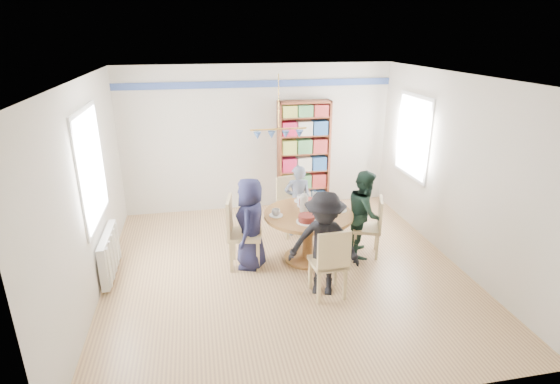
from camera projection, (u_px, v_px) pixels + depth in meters
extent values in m
plane|color=tan|center=(285.00, 270.00, 6.29)|extent=(5.00, 5.00, 0.00)
plane|color=white|center=(286.00, 77.00, 5.36)|extent=(5.00, 5.00, 0.00)
plane|color=beige|center=(258.00, 139.00, 8.13)|extent=(5.00, 0.00, 5.00)
plane|color=beige|center=(349.00, 279.00, 3.53)|extent=(5.00, 0.00, 5.00)
plane|color=beige|center=(87.00, 194.00, 5.37)|extent=(0.00, 5.00, 5.00)
plane|color=beige|center=(456.00, 170.00, 6.28)|extent=(0.00, 5.00, 5.00)
cube|color=#314887|center=(257.00, 84.00, 7.76)|extent=(5.00, 0.02, 0.12)
cube|color=white|center=(91.00, 167.00, 5.57)|extent=(0.03, 1.32, 1.52)
cube|color=white|center=(92.00, 167.00, 5.57)|extent=(0.01, 1.20, 1.40)
cube|color=white|center=(413.00, 137.00, 7.40)|extent=(0.03, 1.12, 1.42)
cube|color=white|center=(412.00, 137.00, 7.40)|extent=(0.01, 1.00, 1.30)
cylinder|color=gold|center=(279.00, 102.00, 5.95)|extent=(0.01, 0.01, 0.75)
cylinder|color=gold|center=(279.00, 129.00, 6.08)|extent=(0.80, 0.02, 0.02)
cone|color=#406AB3|center=(257.00, 136.00, 6.05)|extent=(0.11, 0.11, 0.10)
cone|color=#406AB3|center=(272.00, 135.00, 6.09)|extent=(0.11, 0.11, 0.10)
cone|color=#406AB3|center=(286.00, 134.00, 6.12)|extent=(0.11, 0.11, 0.10)
cone|color=#406AB3|center=(299.00, 134.00, 6.16)|extent=(0.11, 0.11, 0.10)
cube|color=silver|center=(109.00, 254.00, 6.01)|extent=(0.10, 1.00, 0.60)
cube|color=silver|center=(109.00, 268.00, 5.65)|extent=(0.02, 0.06, 0.56)
cube|color=silver|center=(112.00, 260.00, 5.84)|extent=(0.02, 0.06, 0.56)
cube|color=silver|center=(114.00, 253.00, 6.02)|extent=(0.02, 0.06, 0.56)
cube|color=silver|center=(116.00, 247.00, 6.21)|extent=(0.02, 0.06, 0.56)
cube|color=silver|center=(118.00, 241.00, 6.39)|extent=(0.02, 0.06, 0.56)
cylinder|color=brown|center=(308.00, 215.00, 6.35)|extent=(1.30, 1.30, 0.05)
cylinder|color=brown|center=(308.00, 238.00, 6.48)|extent=(0.16, 0.16, 0.70)
cylinder|color=brown|center=(307.00, 257.00, 6.59)|extent=(0.70, 0.70, 0.04)
cube|color=tan|center=(245.00, 235.00, 6.24)|extent=(0.54, 0.54, 0.06)
cube|color=tan|center=(230.00, 217.00, 6.14)|extent=(0.13, 0.47, 0.55)
cube|color=tan|center=(258.00, 257.00, 6.15)|extent=(0.05, 0.05, 0.48)
cube|color=tan|center=(259.00, 245.00, 6.51)|extent=(0.05, 0.05, 0.48)
cube|color=tan|center=(231.00, 257.00, 6.15)|extent=(0.05, 0.05, 0.48)
cube|color=tan|center=(234.00, 245.00, 6.50)|extent=(0.05, 0.05, 0.48)
cube|color=tan|center=(367.00, 228.00, 6.60)|extent=(0.52, 0.52, 0.05)
cube|color=tan|center=(380.00, 214.00, 6.48)|extent=(0.18, 0.39, 0.48)
cube|color=tan|center=(355.00, 236.00, 6.85)|extent=(0.05, 0.05, 0.41)
cube|color=tan|center=(355.00, 246.00, 6.55)|extent=(0.05, 0.05, 0.41)
cube|color=tan|center=(376.00, 238.00, 6.80)|extent=(0.05, 0.05, 0.41)
cube|color=tan|center=(377.00, 247.00, 6.50)|extent=(0.05, 0.05, 0.41)
cube|color=tan|center=(293.00, 208.00, 7.27)|extent=(0.51, 0.51, 0.05)
cube|color=tan|center=(288.00, 190.00, 7.35)|extent=(0.43, 0.13, 0.51)
cube|color=tan|center=(287.00, 227.00, 7.14)|extent=(0.05, 0.05, 0.44)
cube|color=tan|center=(306.00, 224.00, 7.27)|extent=(0.05, 0.05, 0.44)
cube|color=tan|center=(279.00, 219.00, 7.44)|extent=(0.05, 0.05, 0.44)
cube|color=tan|center=(298.00, 216.00, 7.57)|extent=(0.05, 0.05, 0.44)
cube|color=tan|center=(328.00, 263.00, 5.56)|extent=(0.45, 0.45, 0.05)
cube|color=tan|center=(334.00, 252.00, 5.30)|extent=(0.43, 0.06, 0.51)
cube|color=tan|center=(335.00, 270.00, 5.84)|extent=(0.04, 0.04, 0.44)
cube|color=tan|center=(310.00, 274.00, 5.76)|extent=(0.04, 0.04, 0.44)
cube|color=tan|center=(345.00, 284.00, 5.53)|extent=(0.04, 0.04, 0.44)
cube|color=tan|center=(319.00, 288.00, 5.45)|extent=(0.04, 0.04, 0.44)
imported|color=#1B1C3D|center=(251.00, 224.00, 6.18)|extent=(0.60, 0.75, 1.34)
imported|color=#172E23|center=(364.00, 213.00, 6.56)|extent=(0.69, 0.77, 1.33)
imported|color=gray|center=(298.00, 201.00, 7.18)|extent=(0.46, 0.32, 1.22)
imported|color=black|center=(324.00, 244.00, 5.52)|extent=(1.03, 0.80, 1.40)
cube|color=brown|center=(279.00, 157.00, 8.16)|extent=(0.04, 0.29, 2.05)
cube|color=brown|center=(327.00, 154.00, 8.33)|extent=(0.04, 0.29, 2.05)
cube|color=brown|center=(305.00, 102.00, 7.90)|extent=(0.98, 0.29, 0.04)
cube|color=brown|center=(303.00, 204.00, 8.59)|extent=(0.98, 0.29, 0.06)
cube|color=brown|center=(302.00, 154.00, 8.37)|extent=(0.98, 0.02, 2.05)
cube|color=brown|center=(303.00, 187.00, 8.46)|extent=(0.92, 0.27, 0.02)
cube|color=brown|center=(303.00, 170.00, 8.35)|extent=(0.92, 0.27, 0.02)
cube|color=brown|center=(304.00, 153.00, 8.23)|extent=(0.92, 0.27, 0.02)
cube|color=brown|center=(304.00, 135.00, 8.11)|extent=(0.92, 0.27, 0.02)
cube|color=brown|center=(304.00, 117.00, 7.99)|extent=(0.92, 0.27, 0.02)
cube|color=#B11B40|center=(288.00, 198.00, 8.46)|extent=(0.27, 0.21, 0.25)
cube|color=silver|center=(303.00, 197.00, 8.52)|extent=(0.27, 0.21, 0.25)
cube|color=#244D85|center=(317.00, 196.00, 8.57)|extent=(0.27, 0.21, 0.25)
cube|color=#AEB548|center=(288.00, 182.00, 8.34)|extent=(0.27, 0.21, 0.25)
cube|color=#467F4A|center=(303.00, 181.00, 8.40)|extent=(0.27, 0.21, 0.25)
cube|color=maroon|center=(318.00, 180.00, 8.45)|extent=(0.27, 0.21, 0.25)
cube|color=#B11B40|center=(289.00, 164.00, 8.23)|extent=(0.27, 0.21, 0.25)
cube|color=silver|center=(304.00, 164.00, 8.28)|extent=(0.27, 0.21, 0.25)
cube|color=#244D85|center=(319.00, 163.00, 8.33)|extent=(0.27, 0.21, 0.25)
cube|color=#AEB548|center=(289.00, 147.00, 8.11)|extent=(0.27, 0.21, 0.25)
cube|color=#467F4A|center=(304.00, 146.00, 8.16)|extent=(0.27, 0.21, 0.25)
cube|color=maroon|center=(319.00, 145.00, 8.21)|extent=(0.27, 0.21, 0.25)
cube|color=#B11B40|center=(289.00, 129.00, 7.99)|extent=(0.27, 0.21, 0.25)
cube|color=silver|center=(304.00, 128.00, 8.04)|extent=(0.27, 0.21, 0.25)
cube|color=#244D85|center=(320.00, 127.00, 8.10)|extent=(0.27, 0.21, 0.25)
cube|color=#AEB548|center=(289.00, 111.00, 7.88)|extent=(0.27, 0.21, 0.21)
cube|color=#467F4A|center=(305.00, 111.00, 7.93)|extent=(0.27, 0.21, 0.21)
cube|color=maroon|center=(320.00, 110.00, 7.98)|extent=(0.27, 0.21, 0.21)
cylinder|color=white|center=(304.00, 204.00, 6.36)|extent=(0.12, 0.12, 0.24)
sphere|color=white|center=(304.00, 196.00, 6.32)|extent=(0.09, 0.09, 0.09)
cylinder|color=silver|center=(314.00, 200.00, 6.42)|extent=(0.07, 0.07, 0.28)
cylinder|color=#406AB3|center=(315.00, 191.00, 6.37)|extent=(0.03, 0.03, 0.03)
cylinder|color=white|center=(307.00, 205.00, 6.60)|extent=(0.30, 0.30, 0.01)
cylinder|color=maroon|center=(307.00, 202.00, 6.59)|extent=(0.24, 0.24, 0.09)
cylinder|color=white|center=(307.00, 221.00, 6.04)|extent=(0.30, 0.30, 0.01)
cylinder|color=maroon|center=(307.00, 218.00, 6.02)|extent=(0.24, 0.24, 0.09)
cylinder|color=white|center=(276.00, 215.00, 6.25)|extent=(0.20, 0.20, 0.01)
imported|color=white|center=(276.00, 212.00, 6.23)|extent=(0.12, 0.12, 0.10)
cylinder|color=white|center=(340.00, 210.00, 6.42)|extent=(0.20, 0.20, 0.01)
imported|color=white|center=(340.00, 208.00, 6.41)|extent=(0.10, 0.10, 0.09)
cylinder|color=white|center=(301.00, 201.00, 6.78)|extent=(0.20, 0.20, 0.01)
imported|color=white|center=(301.00, 198.00, 6.76)|extent=(0.12, 0.12, 0.10)
cylinder|color=white|center=(317.00, 226.00, 5.89)|extent=(0.20, 0.20, 0.01)
imported|color=white|center=(317.00, 223.00, 5.88)|extent=(0.10, 0.10, 0.09)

